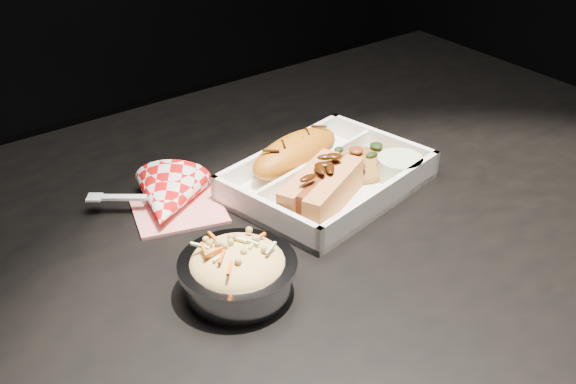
{
  "coord_description": "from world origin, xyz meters",
  "views": [
    {
      "loc": [
        -0.49,
        -0.61,
        1.24
      ],
      "look_at": [
        -0.07,
        -0.04,
        0.81
      ],
      "focal_mm": 45.0,
      "sensor_mm": 36.0,
      "label": 1
    }
  ],
  "objects_px": {
    "dining_table": "(313,260)",
    "hotdog": "(321,187)",
    "foil_coleslaw_cup": "(238,270)",
    "napkin_fork": "(167,200)",
    "fried_pastry": "(296,153)",
    "food_tray": "(327,181)"
  },
  "relations": [
    {
      "from": "hotdog",
      "to": "napkin_fork",
      "type": "bearing_deg",
      "value": 119.51
    },
    {
      "from": "dining_table",
      "to": "napkin_fork",
      "type": "xyz_separation_m",
      "value": [
        -0.16,
        0.09,
        0.11
      ]
    },
    {
      "from": "fried_pastry",
      "to": "hotdog",
      "type": "xyz_separation_m",
      "value": [
        -0.03,
        -0.09,
        0.0
      ]
    },
    {
      "from": "fried_pastry",
      "to": "napkin_fork",
      "type": "xyz_separation_m",
      "value": [
        -0.18,
        0.02,
        -0.02
      ]
    },
    {
      "from": "napkin_fork",
      "to": "foil_coleslaw_cup",
      "type": "bearing_deg",
      "value": -57.99
    },
    {
      "from": "fried_pastry",
      "to": "foil_coleslaw_cup",
      "type": "distance_m",
      "value": 0.26
    },
    {
      "from": "dining_table",
      "to": "hotdog",
      "type": "distance_m",
      "value": 0.12
    },
    {
      "from": "food_tray",
      "to": "foil_coleslaw_cup",
      "type": "xyz_separation_m",
      "value": [
        -0.21,
        -0.11,
        0.02
      ]
    },
    {
      "from": "hotdog",
      "to": "foil_coleslaw_cup",
      "type": "relative_size",
      "value": 1.13
    },
    {
      "from": "hotdog",
      "to": "napkin_fork",
      "type": "xyz_separation_m",
      "value": [
        -0.16,
        0.11,
        -0.02
      ]
    },
    {
      "from": "hotdog",
      "to": "foil_coleslaw_cup",
      "type": "xyz_separation_m",
      "value": [
        -0.17,
        -0.07,
        -0.0
      ]
    },
    {
      "from": "dining_table",
      "to": "fried_pastry",
      "type": "relative_size",
      "value": 7.86
    },
    {
      "from": "food_tray",
      "to": "hotdog",
      "type": "bearing_deg",
      "value": -149.23
    },
    {
      "from": "dining_table",
      "to": "foil_coleslaw_cup",
      "type": "height_order",
      "value": "foil_coleslaw_cup"
    },
    {
      "from": "dining_table",
      "to": "hotdog",
      "type": "height_order",
      "value": "hotdog"
    },
    {
      "from": "foil_coleslaw_cup",
      "to": "napkin_fork",
      "type": "bearing_deg",
      "value": 84.84
    },
    {
      "from": "foil_coleslaw_cup",
      "to": "napkin_fork",
      "type": "relative_size",
      "value": 0.78
    },
    {
      "from": "food_tray",
      "to": "hotdog",
      "type": "distance_m",
      "value": 0.06
    },
    {
      "from": "hotdog",
      "to": "food_tray",
      "type": "bearing_deg",
      "value": 16.65
    },
    {
      "from": "food_tray",
      "to": "hotdog",
      "type": "height_order",
      "value": "hotdog"
    },
    {
      "from": "foil_coleslaw_cup",
      "to": "dining_table",
      "type": "bearing_deg",
      "value": 27.6
    },
    {
      "from": "dining_table",
      "to": "hotdog",
      "type": "xyz_separation_m",
      "value": [
        -0.0,
        -0.02,
        0.12
      ]
    }
  ]
}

